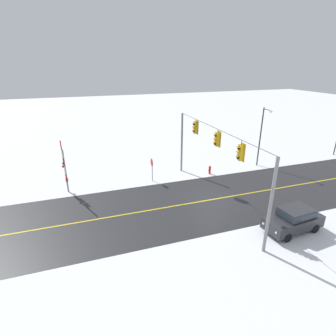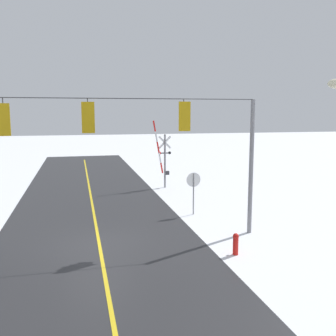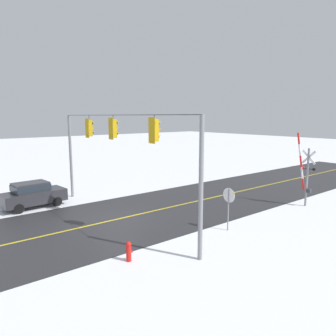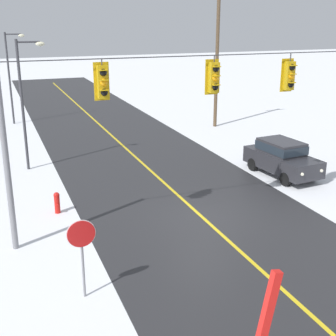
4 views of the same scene
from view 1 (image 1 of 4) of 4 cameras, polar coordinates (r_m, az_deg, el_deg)
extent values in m
plane|color=white|center=(23.32, 9.17, -6.69)|extent=(160.00, 160.00, 0.00)
cube|color=#28282B|center=(26.46, 20.81, -4.35)|extent=(9.00, 80.00, 0.01)
cube|color=gold|center=(26.46, 20.81, -4.33)|extent=(0.14, 72.00, 0.01)
cylinder|color=gray|center=(28.05, 2.95, 5.32)|extent=(0.20, 0.20, 6.20)
cylinder|color=gray|center=(16.82, 20.89, -7.78)|extent=(0.20, 0.20, 6.20)
cylinder|color=#38383D|center=(21.14, 10.16, 8.29)|extent=(14.00, 0.04, 0.04)
cylinder|color=#38383D|center=(24.43, 5.93, 10.04)|extent=(0.04, 0.04, 0.20)
cube|color=#C6990F|center=(24.56, 5.87, 8.57)|extent=(0.34, 0.28, 1.08)
cube|color=#C6990F|center=(24.63, 6.21, 8.59)|extent=(0.52, 0.03, 1.26)
sphere|color=black|center=(24.43, 5.58, 9.28)|extent=(0.24, 0.24, 0.24)
cube|color=#C6990F|center=(24.39, 5.43, 9.46)|extent=(0.26, 0.16, 0.03)
sphere|color=#F99E0F|center=(24.50, 5.55, 8.55)|extent=(0.24, 0.24, 0.24)
cube|color=#C6990F|center=(24.46, 5.40, 8.73)|extent=(0.26, 0.16, 0.03)
sphere|color=black|center=(24.58, 5.52, 7.82)|extent=(0.24, 0.24, 0.24)
cube|color=#C6990F|center=(24.53, 5.38, 8.00)|extent=(0.26, 0.16, 0.03)
cylinder|color=#38383D|center=(20.90, 10.55, 7.77)|extent=(0.04, 0.04, 0.24)
cube|color=#C6990F|center=(21.06, 10.43, 6.03)|extent=(0.34, 0.28, 1.08)
cube|color=#C6990F|center=(21.14, 10.81, 6.06)|extent=(0.52, 0.03, 1.26)
sphere|color=black|center=(20.91, 10.12, 6.85)|extent=(0.24, 0.24, 0.24)
cube|color=#C6990F|center=(20.86, 9.97, 7.06)|extent=(0.26, 0.16, 0.03)
sphere|color=#F99E0F|center=(20.99, 10.07, 6.00)|extent=(0.24, 0.24, 0.24)
cube|color=#C6990F|center=(20.94, 9.91, 6.21)|extent=(0.26, 0.16, 0.03)
sphere|color=black|center=(21.08, 10.01, 5.17)|extent=(0.24, 0.24, 0.24)
cube|color=#C6990F|center=(21.02, 9.86, 5.37)|extent=(0.26, 0.16, 0.03)
cylinder|color=#38383D|center=(18.26, 15.39, 5.25)|extent=(0.04, 0.04, 0.31)
cube|color=#C6990F|center=(18.46, 15.18, 3.18)|extent=(0.34, 0.28, 1.08)
cube|color=#C6990F|center=(18.55, 15.59, 3.23)|extent=(0.52, 0.03, 1.26)
sphere|color=black|center=(18.29, 14.88, 4.09)|extent=(0.24, 0.24, 0.24)
cube|color=#C6990F|center=(18.23, 14.72, 4.33)|extent=(0.26, 0.16, 0.03)
sphere|color=#F99E0F|center=(18.38, 14.79, 3.14)|extent=(0.24, 0.24, 0.24)
cube|color=#C6990F|center=(18.32, 14.63, 3.37)|extent=(0.26, 0.16, 0.03)
sphere|color=black|center=(18.48, 14.69, 2.20)|extent=(0.24, 0.24, 0.24)
cube|color=#C6990F|center=(18.42, 14.53, 2.43)|extent=(0.26, 0.16, 0.03)
cylinder|color=gray|center=(26.13, -3.37, -0.46)|extent=(0.07, 0.07, 2.30)
cylinder|color=#B71414|center=(25.83, -3.49, 1.17)|extent=(0.76, 0.03, 0.76)
cylinder|color=white|center=(25.83, -3.45, 1.18)|extent=(0.80, 0.01, 0.80)
cylinder|color=gray|center=(25.26, -20.96, -0.64)|extent=(0.14, 0.14, 4.00)
cube|color=white|center=(24.80, -21.51, 2.34)|extent=(0.98, 0.04, 0.98)
cube|color=white|center=(24.80, -21.51, 2.34)|extent=(0.98, 0.04, 0.98)
cube|color=#38383D|center=(25.06, -21.24, 0.62)|extent=(0.80, 0.06, 0.08)
sphere|color=black|center=(25.42, -21.35, 0.89)|extent=(0.22, 0.22, 0.22)
sphere|color=red|center=(24.70, -21.39, 0.30)|extent=(0.22, 0.22, 0.22)
cube|color=red|center=(25.22, -20.82, -1.92)|extent=(0.24, 0.08, 0.80)
cube|color=white|center=(24.81, -21.06, -0.38)|extent=(0.24, 0.08, 0.80)
cube|color=red|center=(24.41, -21.31, 1.21)|extent=(0.24, 0.08, 0.80)
cube|color=white|center=(24.04, -21.56, 2.84)|extent=(0.24, 0.08, 0.80)
cube|color=red|center=(23.69, -21.83, 4.53)|extent=(0.24, 0.08, 0.80)
cube|color=#38383D|center=(25.76, -20.70, -2.35)|extent=(0.28, 0.20, 0.28)
cube|color=#2D2D33|center=(20.67, 24.99, -10.31)|extent=(2.12, 4.24, 0.80)
cube|color=#2D2D33|center=(20.44, 25.59, -8.52)|extent=(1.68, 2.26, 0.64)
cube|color=#232D38|center=(20.44, 25.59, -8.52)|extent=(1.72, 2.34, 0.40)
sphere|color=#EFEACC|center=(18.96, 22.01, -12.66)|extent=(0.16, 0.16, 0.16)
sphere|color=#EFEACC|center=(19.61, 19.65, -11.09)|extent=(0.16, 0.16, 0.16)
cylinder|color=black|center=(19.60, 24.00, -13.36)|extent=(0.28, 0.66, 0.64)
cylinder|color=black|center=(20.47, 20.73, -11.24)|extent=(0.28, 0.66, 0.64)
cylinder|color=black|center=(21.37, 28.74, -11.20)|extent=(0.28, 0.66, 0.64)
cylinder|color=black|center=(22.17, 25.54, -9.38)|extent=(0.28, 0.66, 0.64)
cylinder|color=#38383D|center=(31.28, 19.01, 6.17)|extent=(0.14, 0.14, 6.50)
cylinder|color=#38383D|center=(30.24, 20.36, 11.55)|extent=(1.10, 0.09, 0.09)
ellipsoid|color=beige|center=(29.83, 20.99, 11.15)|extent=(0.44, 0.28, 0.22)
cylinder|color=red|center=(28.43, 8.85, -0.56)|extent=(0.22, 0.22, 0.70)
sphere|color=red|center=(28.28, 8.90, 0.21)|extent=(0.24, 0.24, 0.24)
cylinder|color=red|center=(28.35, 8.60, -0.53)|extent=(0.09, 0.10, 0.09)
camera|label=2|loc=(31.71, 37.59, 7.55)|focal=40.91mm
camera|label=3|loc=(39.61, 10.77, 14.26)|focal=34.10mm
camera|label=4|loc=(25.98, -30.30, 11.05)|focal=49.41mm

